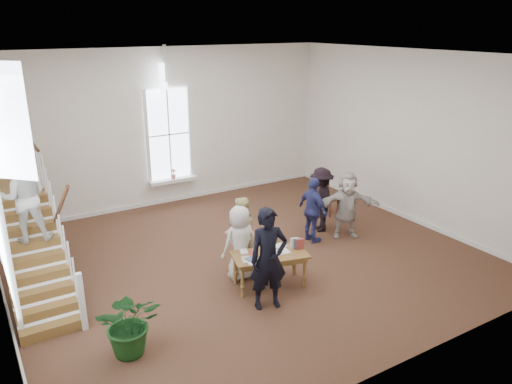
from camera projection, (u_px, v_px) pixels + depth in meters
ground at (247, 258)px, 11.46m from camera, size 10.00×10.00×0.00m
room_shell at (173, 189)px, 14.88m from camera, size 10.49×10.00×10.00m
staircase at (28, 218)px, 9.40m from camera, size 1.10×4.10×2.92m
library_table at (269, 258)px, 10.06m from camera, size 1.64×1.09×0.77m
police_officer at (268, 259)px, 9.19m from camera, size 0.82×0.64×1.98m
elderly_woman at (240, 243)px, 10.32m from camera, size 0.80×0.54×1.60m
person_yellow at (241, 232)px, 10.87m from camera, size 0.83×0.67×1.59m
woman_cluster_a at (313, 210)px, 12.06m from camera, size 0.44×0.97×1.63m
woman_cluster_b at (321, 200)px, 12.71m from camera, size 1.01×1.24×1.67m
woman_cluster_c at (347, 205)px, 12.33m from camera, size 1.62×1.15×1.69m
floor_plant at (130, 323)px, 7.99m from camera, size 1.22×1.14×1.12m
side_chair at (327, 195)px, 13.94m from camera, size 0.51×0.51×0.98m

